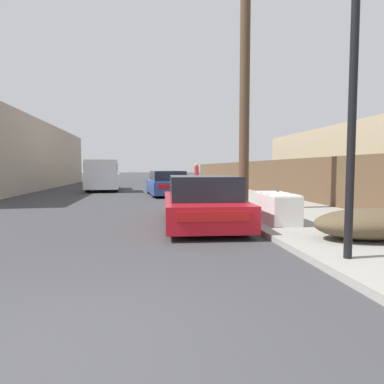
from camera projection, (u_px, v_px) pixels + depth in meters
name	position (u px, v px, depth m)	size (l,w,h in m)	color
ground_plane	(55.00, 360.00, 2.62)	(220.00, 220.00, 0.00)	#38383A
sidewalk_curb	(204.00, 186.00, 26.56)	(4.20, 63.00, 0.12)	gray
discarded_fridge	(277.00, 207.00, 8.58)	(0.79, 1.79, 0.74)	white
parked_sports_car_red	(202.00, 203.00, 8.79)	(2.13, 4.62, 1.27)	red
car_parked_mid	(167.00, 184.00, 18.30)	(2.22, 4.51, 1.31)	#2D478C
car_parked_far	(167.00, 180.00, 24.41)	(2.04, 4.51, 1.28)	silver
pickup_truck	(103.00, 176.00, 21.78)	(2.23, 5.56, 1.95)	silver
utility_pole	(245.00, 62.00, 10.92)	(1.80, 0.33, 9.26)	#4C3826
street_lamp	(353.00, 75.00, 4.93)	(0.26, 0.26, 4.63)	black
brush_pile	(373.00, 224.00, 6.48)	(2.34, 1.27, 0.59)	brown
wooden_fence	(247.00, 175.00, 22.01)	(0.08, 36.73, 1.75)	brown
building_right_house	(369.00, 162.00, 18.52)	(6.00, 12.77, 3.54)	tan
pedestrian	(196.00, 174.00, 25.72)	(0.34, 0.34, 1.72)	#282D42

